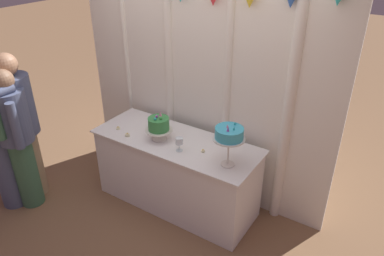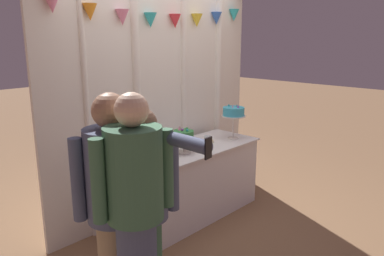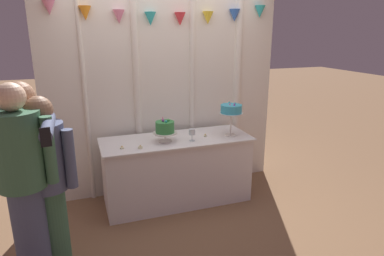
# 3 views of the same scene
# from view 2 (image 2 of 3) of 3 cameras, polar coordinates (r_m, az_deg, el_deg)

# --- Properties ---
(ground_plane) EXTENTS (24.00, 24.00, 0.00)m
(ground_plane) POSITION_cam_2_polar(r_m,az_deg,el_deg) (4.23, 0.57, -13.52)
(ground_plane) COLOR #846042
(draped_curtain) EXTENTS (2.87, 0.15, 2.55)m
(draped_curtain) POSITION_cam_2_polar(r_m,az_deg,el_deg) (4.20, -4.31, 5.28)
(draped_curtain) COLOR white
(draped_curtain) RESTS_ON ground_plane
(cake_table) EXTENTS (1.71, 0.66, 0.78)m
(cake_table) POSITION_cam_2_polar(r_m,az_deg,el_deg) (4.12, -0.45, -8.26)
(cake_table) COLOR white
(cake_table) RESTS_ON ground_plane
(cake_display_nearleft) EXTENTS (0.27, 0.27, 0.28)m
(cake_display_nearleft) POSITION_cam_2_polar(r_m,az_deg,el_deg) (3.80, -1.29, -1.51)
(cake_display_nearleft) COLOR silver
(cake_display_nearleft) RESTS_ON cake_table
(cake_display_nearright) EXTENTS (0.28, 0.28, 0.40)m
(cake_display_nearright) POSITION_cam_2_polar(r_m,az_deg,el_deg) (4.33, 6.30, 2.31)
(cake_display_nearright) COLOR silver
(cake_display_nearright) RESTS_ON cake_table
(wine_glass) EXTENTS (0.07, 0.07, 0.14)m
(wine_glass) POSITION_cam_2_polar(r_m,az_deg,el_deg) (3.98, 2.37, -1.68)
(wine_glass) COLOR silver
(wine_glass) RESTS_ON cake_table
(tealight_far_left) EXTENTS (0.05, 0.05, 0.03)m
(tealight_far_left) POSITION_cam_2_polar(r_m,az_deg,el_deg) (3.48, -6.08, -5.60)
(tealight_far_left) COLOR beige
(tealight_far_left) RESTS_ON cake_table
(tealight_near_left) EXTENTS (0.05, 0.05, 0.04)m
(tealight_near_left) POSITION_cam_2_polar(r_m,az_deg,el_deg) (3.55, -3.25, -5.08)
(tealight_near_left) COLOR beige
(tealight_near_left) RESTS_ON cake_table
(tealight_near_right) EXTENTS (0.04, 0.04, 0.03)m
(tealight_near_right) POSITION_cam_2_polar(r_m,az_deg,el_deg) (4.21, 3.10, -2.08)
(tealight_near_right) COLOR beige
(tealight_near_right) RESTS_ON cake_table
(guest_man_dark_suit) EXTENTS (0.45, 0.43, 1.51)m
(guest_man_dark_suit) POSITION_cam_2_polar(r_m,az_deg,el_deg) (2.57, -7.31, -12.11)
(guest_man_dark_suit) COLOR #3D6B4C
(guest_man_dark_suit) RESTS_ON ground_plane
(guest_girl_blue_dress) EXTENTS (0.49, 0.88, 1.60)m
(guest_girl_blue_dress) POSITION_cam_2_polar(r_m,az_deg,el_deg) (2.57, -11.53, -11.02)
(guest_girl_blue_dress) COLOR #9E8966
(guest_girl_blue_dress) RESTS_ON ground_plane
(guest_man_pink_jacket) EXTENTS (0.50, 0.43, 1.63)m
(guest_man_pink_jacket) POSITION_cam_2_polar(r_m,az_deg,el_deg) (2.38, -8.54, -12.62)
(guest_man_pink_jacket) COLOR #4C5675
(guest_man_pink_jacket) RESTS_ON ground_plane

